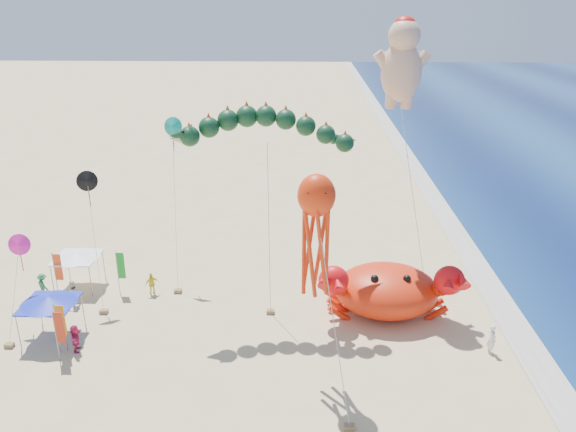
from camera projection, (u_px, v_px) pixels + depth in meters
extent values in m
plane|color=#D1B784|center=(319.00, 327.00, 34.42)|extent=(320.00, 320.00, 0.00)
plane|color=silver|center=(517.00, 330.00, 34.02)|extent=(320.00, 320.00, 0.00)
ellipsoid|color=red|center=(386.00, 290.00, 35.53)|extent=(6.70, 5.60, 3.12)
sphere|color=red|center=(333.00, 279.00, 33.92)|extent=(1.86, 1.86, 1.86)
sphere|color=black|center=(374.00, 278.00, 34.04)|extent=(0.48, 0.48, 0.48)
sphere|color=red|center=(449.00, 281.00, 33.69)|extent=(1.86, 1.86, 1.86)
sphere|color=black|center=(406.00, 279.00, 33.98)|extent=(0.48, 0.48, 0.48)
cone|color=black|center=(183.00, 132.00, 32.76)|extent=(1.48, 1.09, 1.21)
cylinder|color=#B2B2B2|center=(269.00, 231.00, 34.32)|extent=(0.17, 0.94, 10.81)
cube|color=olive|center=(270.00, 312.00, 35.85)|extent=(0.50, 0.35, 0.25)
ellipsoid|color=#E4AF8B|center=(401.00, 72.00, 34.76)|extent=(2.53, 2.08, 3.72)
sphere|color=#E4AF8B|center=(404.00, 35.00, 33.77)|extent=(1.95, 1.95, 1.95)
ellipsoid|color=red|center=(405.00, 23.00, 33.63)|extent=(1.26, 1.26, 0.88)
cylinder|color=#B2B2B2|center=(413.00, 195.00, 37.39)|extent=(2.67, 0.44, 12.94)
cube|color=olive|center=(425.00, 283.00, 39.50)|extent=(0.50, 0.35, 0.25)
ellipsoid|color=red|center=(316.00, 195.00, 26.77)|extent=(1.85, 1.67, 2.13)
cylinder|color=#B2B2B2|center=(333.00, 315.00, 26.56)|extent=(1.71, 4.46, 9.27)
cube|color=olive|center=(349.00, 427.00, 26.14)|extent=(0.50, 0.35, 0.25)
cylinder|color=gray|center=(18.00, 333.00, 31.82)|extent=(0.06, 0.06, 2.20)
cylinder|color=gray|center=(65.00, 334.00, 31.73)|extent=(0.06, 0.06, 2.20)
cylinder|color=gray|center=(40.00, 308.00, 34.33)|extent=(0.06, 0.06, 2.20)
cylinder|color=gray|center=(83.00, 309.00, 34.24)|extent=(0.06, 0.06, 2.20)
cube|color=#1424B2|center=(49.00, 304.00, 32.62)|extent=(2.93, 2.93, 0.08)
cone|color=#1424B2|center=(48.00, 300.00, 32.53)|extent=(3.23, 3.23, 0.45)
cylinder|color=gray|center=(52.00, 281.00, 37.72)|extent=(0.06, 0.06, 2.20)
cylinder|color=gray|center=(91.00, 281.00, 37.63)|extent=(0.06, 0.06, 2.20)
cylinder|color=gray|center=(68.00, 264.00, 40.15)|extent=(0.06, 0.06, 2.20)
cylinder|color=gray|center=(104.00, 264.00, 40.07)|extent=(0.06, 0.06, 2.20)
cube|color=white|center=(77.00, 257.00, 38.48)|extent=(2.85, 2.85, 0.08)
cone|color=white|center=(76.00, 254.00, 38.40)|extent=(3.13, 3.13, 0.45)
cylinder|color=gray|center=(57.00, 328.00, 31.34)|extent=(0.05, 0.05, 3.20)
cube|color=orange|center=(61.00, 321.00, 31.15)|extent=(0.50, 0.04, 1.90)
cylinder|color=gray|center=(56.00, 335.00, 30.66)|extent=(0.05, 0.05, 3.20)
cube|color=#B32D16|center=(60.00, 328.00, 30.47)|extent=(0.50, 0.04, 1.90)
cylinder|color=gray|center=(55.00, 274.00, 37.58)|extent=(0.05, 0.05, 3.20)
cube|color=#F2491A|center=(58.00, 267.00, 37.39)|extent=(0.50, 0.04, 1.90)
cylinder|color=gray|center=(118.00, 272.00, 37.79)|extent=(0.05, 0.05, 3.20)
cube|color=green|center=(121.00, 266.00, 37.60)|extent=(0.50, 0.04, 1.90)
imported|color=yellow|center=(152.00, 284.00, 37.99)|extent=(0.98, 0.84, 1.58)
imported|color=#A61A4A|center=(76.00, 338.00, 31.79)|extent=(0.81, 1.61, 1.66)
imported|color=beige|center=(73.00, 294.00, 36.48)|extent=(1.08, 1.09, 1.78)
imported|color=#267244|center=(43.00, 285.00, 37.68)|extent=(1.24, 1.15, 1.68)
imported|color=white|center=(492.00, 339.00, 31.61)|extent=(0.55, 0.72, 1.78)
cone|color=#0D9382|center=(172.00, 126.00, 37.85)|extent=(1.30, 0.51, 1.32)
cylinder|color=#B2B2B2|center=(177.00, 209.00, 38.37)|extent=(0.55, 3.04, 10.53)
cube|color=olive|center=(181.00, 288.00, 38.86)|extent=(0.50, 0.35, 0.25)
cone|color=#FC1CA7|center=(19.00, 245.00, 33.15)|extent=(1.30, 0.51, 1.32)
cylinder|color=#B2B2B2|center=(18.00, 296.00, 32.67)|extent=(0.55, 3.04, 4.98)
cube|color=olive|center=(17.00, 347.00, 32.16)|extent=(0.50, 0.35, 0.25)
cone|color=black|center=(87.00, 181.00, 35.13)|extent=(1.30, 0.51, 1.32)
cylinder|color=#B2B2B2|center=(91.00, 250.00, 35.18)|extent=(0.55, 3.04, 7.91)
cube|color=olive|center=(94.00, 317.00, 35.20)|extent=(0.50, 0.35, 0.25)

